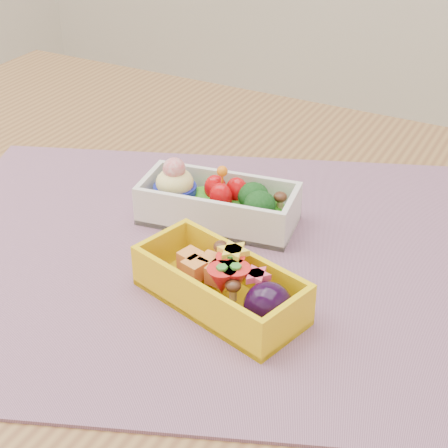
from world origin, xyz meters
The scene contains 4 objects.
table centered at (0.00, 0.00, 0.65)m, with size 1.20×0.80×0.75m.
placemat centered at (0.00, -0.03, 0.75)m, with size 0.58×0.45×0.00m, color gray.
bento_white centered at (-0.03, 0.03, 0.78)m, with size 0.17×0.10×0.07m.
bento_yellow centered at (0.04, -0.09, 0.78)m, with size 0.17×0.11×0.05m.
Camera 1 is at (0.27, -0.53, 1.14)m, focal length 56.21 mm.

